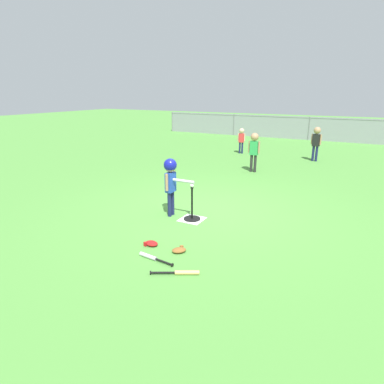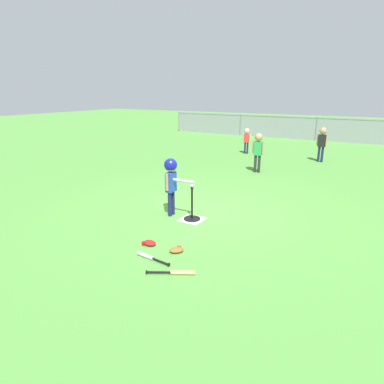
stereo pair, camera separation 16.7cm
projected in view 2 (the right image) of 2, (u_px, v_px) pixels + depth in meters
ground_plane at (207, 211)px, 6.80m from camera, size 60.00×60.00×0.00m
home_plate at (192, 219)px, 6.33m from camera, size 0.44×0.44×0.01m
batting_tee at (192, 215)px, 6.31m from camera, size 0.32×0.32×0.64m
baseball_on_tee at (192, 185)px, 6.14m from camera, size 0.07×0.07×0.07m
batter_child at (171, 175)px, 6.31m from camera, size 0.64×0.33×1.14m
fielder_deep_right at (322, 140)px, 11.26m from camera, size 0.35×0.24×1.19m
fielder_deep_left at (258, 147)px, 9.78m from camera, size 0.35×0.23×1.18m
fielder_near_left at (247, 137)px, 12.80m from camera, size 0.29×0.19×0.98m
spare_bat_silver at (149, 257)px, 4.84m from camera, size 0.61×0.12×0.06m
spare_bat_wood at (178, 272)px, 4.43m from camera, size 0.61×0.37×0.06m
glove_by_plate at (177, 250)px, 5.04m from camera, size 0.27×0.27×0.07m
glove_near_bats at (149, 243)px, 5.27m from camera, size 0.24×0.18×0.07m
outfield_fence at (316, 128)px, 16.25m from camera, size 16.06×0.06×1.15m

